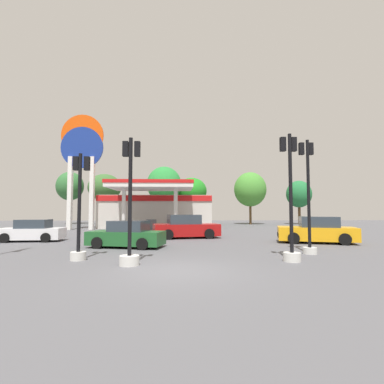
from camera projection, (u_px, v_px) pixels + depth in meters
The scene contains 17 objects.
ground_plane at pixel (178, 271), 9.64m from camera, with size 90.00×90.00×0.00m, color #56565B.
gas_station at pixel (156, 209), 33.08m from camera, with size 12.22×12.13×4.62m.
station_pole_sign at pixel (82, 156), 29.80m from camera, with size 4.27×0.56×11.80m.
car_0 at pixel (32, 231), 18.62m from camera, with size 3.97×1.95×1.39m.
car_1 at pixel (127, 235), 15.61m from camera, with size 4.27×2.56×1.43m.
car_2 at pixel (186, 227), 20.76m from camera, with size 4.90×2.74×1.66m.
car_3 at pixel (316, 231), 17.70m from camera, with size 4.80×3.05×1.60m.
traffic_signal_0 at pixel (79, 217), 11.74m from camera, with size 0.65×0.66×4.30m.
traffic_signal_1 at pixel (130, 221), 10.66m from camera, with size 0.72×0.72×4.68m.
traffic_signal_2 at pixel (308, 205), 13.45m from camera, with size 0.65×0.67×5.27m.
traffic_signal_3 at pixel (291, 213), 11.46m from camera, with size 0.67×0.69×5.04m.
tree_0 at pixel (70, 186), 41.23m from camera, with size 3.75×3.75×7.37m.
tree_1 at pixel (105, 187), 40.87m from camera, with size 4.58×4.58×7.01m.
tree_2 at pixel (164, 185), 40.06m from camera, with size 4.73×4.73×7.94m.
tree_3 at pixel (192, 191), 41.63m from camera, with size 4.26×4.26×6.58m.
tree_4 at pixel (250, 189), 40.25m from camera, with size 4.41×4.41×7.19m.
tree_5 at pixel (299, 194), 40.27m from camera, with size 3.43×3.43×6.03m.
Camera 1 is at (0.07, -9.80, 2.02)m, focal length 27.25 mm.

